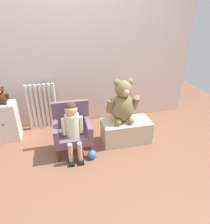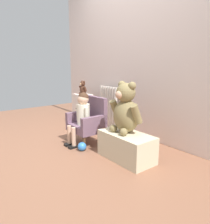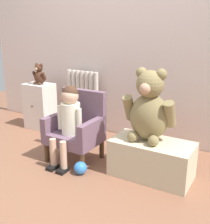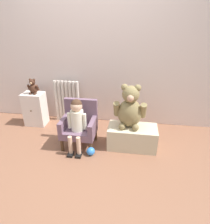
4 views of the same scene
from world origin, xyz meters
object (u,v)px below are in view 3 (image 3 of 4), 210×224
at_px(radiator, 83,101).
at_px(child_figure, 69,114).
at_px(small_dresser, 40,106).
at_px(large_teddy_bear, 149,109).
at_px(toy_ball, 80,168).
at_px(child_armchair, 77,127).
at_px(small_teddy_bear, 39,75).
at_px(low_bench, 152,159).

distance_m(radiator, child_figure, 0.86).
relative_size(small_dresser, large_teddy_bear, 0.93).
relative_size(radiator, toy_ball, 6.43).
bearing_deg(small_dresser, toy_ball, -32.73).
distance_m(child_armchair, toy_ball, 0.40).
relative_size(child_figure, small_teddy_bear, 2.92).
distance_m(child_armchair, small_teddy_bear, 1.01).
xyz_separation_m(radiator, low_bench, (1.11, -0.62, -0.20)).
xyz_separation_m(child_armchair, toy_ball, (0.20, -0.24, -0.25)).
xyz_separation_m(child_armchair, small_teddy_bear, (-0.84, 0.44, 0.35)).
height_order(low_bench, large_teddy_bear, large_teddy_bear).
relative_size(small_dresser, small_teddy_bear, 2.24).
relative_size(child_figure, toy_ball, 6.44).
height_order(child_armchair, small_teddy_bear, small_teddy_bear).
bearing_deg(low_bench, small_teddy_bear, 165.25).
bearing_deg(small_dresser, low_bench, -14.73).
height_order(child_armchair, low_bench, child_armchair).
bearing_deg(radiator, child_armchair, -59.47).
xyz_separation_m(child_armchair, low_bench, (0.72, 0.03, -0.15)).
distance_m(low_bench, small_teddy_bear, 1.69).
relative_size(radiator, low_bench, 1.08).
bearing_deg(child_armchair, small_dresser, 152.77).
relative_size(radiator, small_dresser, 1.30).
distance_m(small_dresser, low_bench, 1.66).
xyz_separation_m(child_armchair, large_teddy_bear, (0.67, 0.06, 0.26)).
bearing_deg(child_armchair, small_teddy_bear, 152.30).
bearing_deg(small_teddy_bear, radiator, 24.93).
bearing_deg(small_teddy_bear, child_figure, -33.17).
distance_m(child_figure, low_bench, 0.80).
bearing_deg(small_dresser, small_teddy_bear, -13.60).
distance_m(small_dresser, child_armchair, 0.98).
relative_size(child_armchair, toy_ball, 5.78).
bearing_deg(small_teddy_bear, large_teddy_bear, -14.20).
height_order(small_dresser, child_figure, child_figure).
xyz_separation_m(small_dresser, small_teddy_bear, (0.03, -0.01, 0.38)).
height_order(large_teddy_bear, small_teddy_bear, large_teddy_bear).
bearing_deg(toy_ball, small_dresser, 147.27).
bearing_deg(low_bench, small_dresser, 165.27).
bearing_deg(child_figure, toy_ball, -33.49).
relative_size(radiator, child_armchair, 1.11).
bearing_deg(small_dresser, radiator, 22.67).
bearing_deg(radiator, small_teddy_bear, -155.07).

